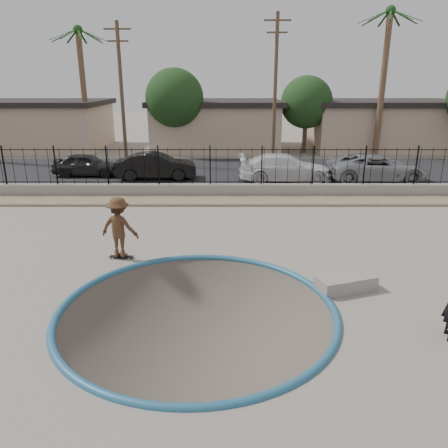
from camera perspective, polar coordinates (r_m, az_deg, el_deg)
ground at (r=23.60m, az=-1.64°, el=2.12°), size 120.00×120.00×2.20m
bowl_pit at (r=11.12m, az=-3.53°, el=-11.24°), size 6.84×6.84×1.80m
coping_ring at (r=11.12m, az=-3.53°, el=-11.24°), size 7.04×7.04×0.20m
rock_strip at (r=20.59m, az=-1.87°, el=3.03°), size 42.00×1.60×0.11m
retaining_wall at (r=21.59m, az=-1.79°, el=4.43°), size 42.00×0.45×0.60m
fence at (r=21.34m, az=-1.82°, el=7.56°), size 40.00×0.04×1.80m
street at (r=28.19m, az=-1.38°, el=7.14°), size 90.00×8.00×0.04m
house_west at (r=40.47m, az=-23.32°, el=11.90°), size 11.60×8.60×3.90m
house_center at (r=37.32m, az=-1.06°, el=12.92°), size 10.60×8.60×3.90m
house_east at (r=39.63m, az=20.12°, el=12.16°), size 12.60×8.60×3.90m
palm_mid at (r=36.28m, az=-18.17°, el=19.37°), size 2.30×2.30×9.30m
palm_right at (r=34.61m, az=20.42°, el=20.31°), size 2.30×2.30×10.30m
utility_pole_left at (r=30.40m, az=-13.23°, el=16.39°), size 1.70×0.24×9.00m
utility_pole_mid at (r=29.84m, az=6.70°, el=17.19°), size 1.70×0.24×9.50m
street_tree_left at (r=33.88m, az=-6.48°, el=16.02°), size 4.32×4.32×6.36m
street_tree_mid at (r=35.26m, az=10.72°, el=15.34°), size 3.96×3.96×5.83m
skater at (r=14.18m, az=-13.50°, el=-0.77°), size 1.38×1.01×1.93m
skateboard at (r=14.49m, az=-13.24°, el=-4.17°), size 0.78×0.23×0.07m
concrete_ledge at (r=12.47m, az=15.61°, el=-7.44°), size 1.74×1.17×0.40m
car_a at (r=27.33m, az=-17.47°, el=7.42°), size 3.95×1.64×1.34m
car_b at (r=25.54m, az=-8.86°, el=7.51°), size 4.65×1.83×1.51m
car_c at (r=24.90m, az=8.00°, el=7.28°), size 5.21×2.15×1.51m
car_d at (r=26.14m, az=19.35°, el=6.97°), size 5.56×2.68×1.53m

